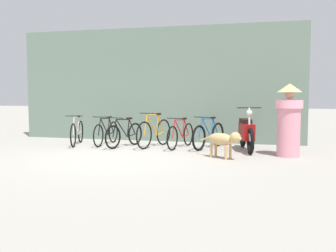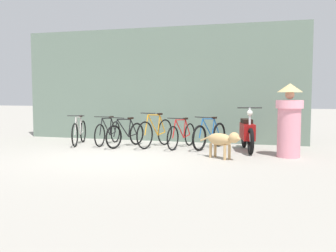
{
  "view_description": "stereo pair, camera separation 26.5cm",
  "coord_description": "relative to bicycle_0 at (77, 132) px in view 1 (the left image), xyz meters",
  "views": [
    {
      "loc": [
        3.39,
        -8.07,
        1.44
      ],
      "look_at": [
        0.97,
        1.02,
        0.65
      ],
      "focal_mm": 42.0,
      "sensor_mm": 36.0,
      "label": 1
    },
    {
      "loc": [
        3.64,
        -8.0,
        1.44
      ],
      "look_at": [
        0.97,
        1.02,
        0.65
      ],
      "focal_mm": 42.0,
      "sensor_mm": 36.0,
      "label": 2
    }
  ],
  "objects": [
    {
      "name": "ground_plane",
      "position": [
        1.85,
        -1.77,
        -0.35
      ],
      "size": [
        60.0,
        60.0,
        0.0
      ],
      "primitive_type": "plane",
      "color": "#9E998E"
    },
    {
      "name": "shop_wall_back",
      "position": [
        1.85,
        1.5,
        1.34
      ],
      "size": [
        8.68,
        0.2,
        3.38
      ],
      "color": "slate",
      "rests_on": "ground"
    },
    {
      "name": "bicycle_0",
      "position": [
        0.0,
        0.0,
        0.0
      ],
      "size": [
        0.57,
        1.58,
        0.84
      ],
      "rotation": [
        0.0,
        0.0,
        -1.29
      ],
      "color": "black",
      "rests_on": "ground"
    },
    {
      "name": "bicycle_1",
      "position": [
        0.78,
        0.22,
        -0.01
      ],
      "size": [
        0.46,
        1.63,
        0.81
      ],
      "rotation": [
        0.0,
        0.0,
        -1.57
      ],
      "color": "black",
      "rests_on": "ground"
    },
    {
      "name": "bicycle_2",
      "position": [
        1.43,
        -0.05,
        -0.02
      ],
      "size": [
        0.57,
        1.52,
        0.81
      ],
      "rotation": [
        0.0,
        0.0,
        -1.87
      ],
      "color": "black",
      "rests_on": "ground"
    },
    {
      "name": "bicycle_3",
      "position": [
        2.2,
        0.14,
        0.03
      ],
      "size": [
        0.56,
        1.64,
        0.93
      ],
      "rotation": [
        0.0,
        0.0,
        -1.84
      ],
      "color": "black",
      "rests_on": "ground"
    },
    {
      "name": "bicycle_4",
      "position": [
        2.93,
        0.14,
        -0.01
      ],
      "size": [
        0.48,
        1.61,
        0.81
      ],
      "rotation": [
        0.0,
        0.0,
        -1.77
      ],
      "color": "black",
      "rests_on": "ground"
    },
    {
      "name": "bicycle_5",
      "position": [
        3.66,
        0.23,
        -0.01
      ],
      "size": [
        0.64,
        1.59,
        0.85
      ],
      "rotation": [
        0.0,
        0.0,
        -1.91
      ],
      "color": "black",
      "rests_on": "ground"
    },
    {
      "name": "motorcycle",
      "position": [
        4.63,
        0.1,
        0.11
      ],
      "size": [
        0.6,
        1.81,
        1.1
      ],
      "rotation": [
        0.0,
        0.0,
        -1.35
      ],
      "color": "black",
      "rests_on": "ground"
    },
    {
      "name": "stray_dog",
      "position": [
        4.21,
        -1.26,
        0.07
      ],
      "size": [
        1.02,
        0.75,
        0.61
      ],
      "rotation": [
        0.0,
        0.0,
        5.69
      ],
      "color": "tan",
      "rests_on": "ground"
    },
    {
      "name": "person_in_robes",
      "position": [
        5.61,
        -0.58,
        0.5
      ],
      "size": [
        0.76,
        0.76,
        1.66
      ],
      "rotation": [
        0.0,
        0.0,
        2.82
      ],
      "color": "pink",
      "rests_on": "ground"
    }
  ]
}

